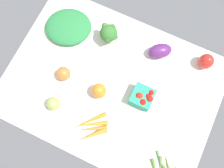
{
  "coord_description": "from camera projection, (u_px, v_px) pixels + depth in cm",
  "views": [
    {
      "loc": [
        13.34,
        -28.19,
        123.2
      ],
      "look_at": [
        0.0,
        0.0,
        4.0
      ],
      "focal_mm": 40.31,
      "sensor_mm": 36.0,
      "label": 1
    }
  ],
  "objects": [
    {
      "name": "tablecloth",
      "position": [
        112.0,
        86.0,
        1.26
      ],
      "size": [
        104.0,
        76.0,
        2.0
      ],
      "primitive_type": "cube",
      "color": "silver",
      "rests_on": "ground"
    },
    {
      "name": "berry_basket",
      "position": [
        143.0,
        96.0,
        1.2
      ],
      "size": [
        10.18,
        10.18,
        8.27
      ],
      "color": "teal",
      "rests_on": "tablecloth"
    },
    {
      "name": "leafy_greens_clump",
      "position": [
        68.0,
        27.0,
        1.3
      ],
      "size": [
        30.04,
        28.46,
        5.91
      ],
      "primitive_type": "ellipsoid",
      "rotation": [
        0.0,
        0.0,
        3.53
      ],
      "color": "#2B7F40",
      "rests_on": "tablecloth"
    },
    {
      "name": "bell_pepper_orange",
      "position": [
        99.0,
        91.0,
        1.2
      ],
      "size": [
        8.58,
        8.58,
        8.81
      ],
      "primitive_type": "ellipsoid",
      "rotation": [
        0.0,
        0.0,
        2.91
      ],
      "color": "orange",
      "rests_on": "tablecloth"
    },
    {
      "name": "broccoli_head",
      "position": [
        109.0,
        33.0,
        1.25
      ],
      "size": [
        9.56,
        10.3,
        11.5
      ],
      "color": "#AABD75",
      "rests_on": "tablecloth"
    },
    {
      "name": "okra_pile",
      "position": [
        162.0,
        166.0,
        1.15
      ],
      "size": [
        13.13,
        12.5,
        1.81
      ],
      "color": "#557B38",
      "rests_on": "tablecloth"
    },
    {
      "name": "bell_pepper_red",
      "position": [
        206.0,
        61.0,
        1.24
      ],
      "size": [
        8.76,
        8.76,
        9.03
      ],
      "primitive_type": "ellipsoid",
      "rotation": [
        0.0,
        0.0,
        2.9
      ],
      "color": "red",
      "rests_on": "tablecloth"
    },
    {
      "name": "eggplant",
      "position": [
        160.0,
        51.0,
        1.26
      ],
      "size": [
        13.94,
        12.91,
        7.3
      ],
      "primitive_type": "ellipsoid",
      "rotation": [
        0.0,
        0.0,
        0.63
      ],
      "color": "#5F276C",
      "rests_on": "tablecloth"
    },
    {
      "name": "heirloom_tomato_green",
      "position": [
        53.0,
        104.0,
        1.19
      ],
      "size": [
        6.69,
        6.69,
        6.69
      ],
      "primitive_type": "sphere",
      "color": "#98AA55",
      "rests_on": "tablecloth"
    },
    {
      "name": "carrot_bunch",
      "position": [
        91.0,
        128.0,
        1.19
      ],
      "size": [
        16.56,
        18.45,
        2.77
      ],
      "color": "orange",
      "rests_on": "tablecloth"
    },
    {
      "name": "heirloom_tomato_orange",
      "position": [
        63.0,
        74.0,
        1.23
      ],
      "size": [
        7.02,
        7.02,
        7.02
      ],
      "primitive_type": "sphere",
      "color": "orange",
      "rests_on": "tablecloth"
    }
  ]
}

